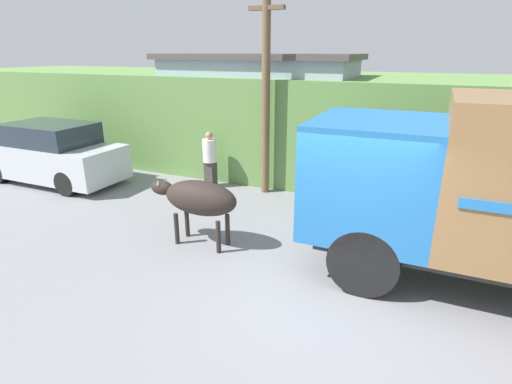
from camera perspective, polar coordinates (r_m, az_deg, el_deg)
name	(u,v)px	position (r m, az deg, el deg)	size (l,w,h in m)	color
ground_plane	(330,290)	(6.66, 10.58, -13.64)	(60.00, 60.00, 0.00)	gray
hillside_embankment	(391,128)	(12.54, 18.67, 8.65)	(32.00, 5.25, 2.92)	#608C47
building_backdrop	(258,115)	(12.31, 0.26, 10.98)	(5.81, 2.70, 3.53)	#99ADB7
brown_cow	(198,198)	(7.68, -8.25, -0.88)	(1.88, 0.67, 1.30)	#2D231E
parked_suv	(51,154)	(12.90, -27.28, 4.85)	(4.37, 1.72, 1.70)	silver
pedestrian_on_hill	(210,158)	(11.08, -6.60, 4.91)	(0.46, 0.46, 1.55)	#38332D
utility_pole	(266,89)	(10.27, 1.42, 14.52)	(0.90, 0.21, 5.18)	brown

